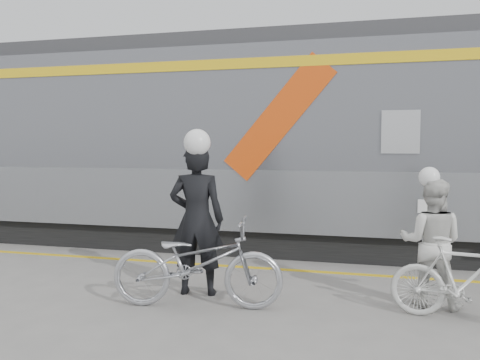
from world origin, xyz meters
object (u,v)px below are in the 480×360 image
(bicycle_left, at_px, (197,263))
(bicycle_right, at_px, (464,280))
(man, at_px, (197,220))
(woman, at_px, (432,243))

(bicycle_left, xyz_separation_m, bicycle_right, (3.14, 0.28, -0.08))
(man, height_order, woman, man)
(bicycle_left, distance_m, bicycle_right, 3.16)
(bicycle_right, bearing_deg, woman, 38.68)
(woman, relative_size, bicycle_right, 0.99)
(man, bearing_deg, bicycle_left, 100.96)
(bicycle_right, bearing_deg, man, 95.40)
(man, relative_size, bicycle_left, 0.95)
(man, bearing_deg, woman, 176.18)
(man, height_order, bicycle_left, man)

